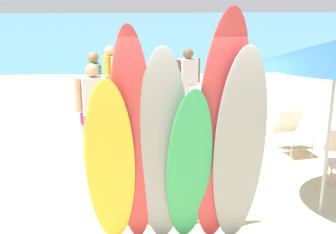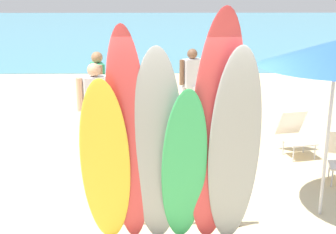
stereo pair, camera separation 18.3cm
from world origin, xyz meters
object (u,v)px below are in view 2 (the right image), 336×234
(surfboard_red_1, at_px, (128,144))
(beachgoer_by_water, at_px, (115,75))
(surfboard_red_4, at_px, (215,137))
(beach_chair_red, at_px, (295,132))
(surfboard_green_3, at_px, (184,170))
(beachgoer_photographing, at_px, (215,108))
(surfboard_yellow_0, at_px, (106,166))
(surfboard_grey_2, at_px, (157,153))
(beachgoer_near_rack, at_px, (98,86))
(beachgoer_strolling, at_px, (192,80))
(beachgoer_midbeach, at_px, (95,104))
(surfboard_rack, at_px, (170,194))
(surfboard_grey_5, at_px, (234,154))

(surfboard_red_1, xyz_separation_m, beachgoer_by_water, (-0.73, 5.82, -0.36))
(surfboard_red_4, relative_size, beach_chair_red, 3.55)
(surfboard_green_3, bearing_deg, beachgoer_photographing, 73.06)
(beachgoer_photographing, bearing_deg, surfboard_green_3, -32.21)
(surfboard_yellow_0, distance_m, surfboard_green_3, 0.87)
(surfboard_red_4, bearing_deg, surfboard_green_3, 169.62)
(surfboard_grey_2, height_order, surfboard_red_4, surfboard_red_4)
(surfboard_red_4, relative_size, beachgoer_near_rack, 1.68)
(surfboard_yellow_0, distance_m, beachgoer_by_water, 5.85)
(surfboard_red_1, relative_size, surfboard_grey_2, 1.09)
(surfboard_yellow_0, height_order, beachgoer_near_rack, surfboard_yellow_0)
(beachgoer_photographing, bearing_deg, surfboard_red_1, -42.60)
(beachgoer_strolling, distance_m, beachgoer_photographing, 2.18)
(surfboard_grey_2, relative_size, surfboard_green_3, 1.19)
(beachgoer_midbeach, bearing_deg, beachgoer_by_water, -117.97)
(surfboard_rack, relative_size, beachgoer_photographing, 1.20)
(surfboard_green_3, bearing_deg, surfboard_red_4, -8.77)
(surfboard_rack, xyz_separation_m, surfboard_grey_5, (0.68, -0.60, 0.77))
(surfboard_yellow_0, height_order, beachgoer_photographing, surfboard_yellow_0)
(surfboard_red_1, bearing_deg, beachgoer_near_rack, 106.76)
(surfboard_red_1, distance_m, beachgoer_strolling, 5.33)
(surfboard_yellow_0, xyz_separation_m, beachgoer_by_water, (-0.47, 5.83, -0.09))
(surfboard_yellow_0, xyz_separation_m, beachgoer_midbeach, (-0.54, 2.99, -0.07))
(surfboard_green_3, bearing_deg, surfboard_grey_5, -12.07)
(surfboard_grey_2, relative_size, beachgoer_midbeach, 1.44)
(surfboard_rack, relative_size, surfboard_grey_5, 0.73)
(surfboard_rack, relative_size, surfboard_yellow_0, 0.85)
(beachgoer_by_water, height_order, beachgoer_strolling, beachgoer_by_water)
(surfboard_rack, distance_m, beach_chair_red, 3.48)
(beachgoer_strolling, xyz_separation_m, beachgoer_photographing, (0.26, -2.16, -0.07))
(beachgoer_midbeach, height_order, beachgoer_photographing, beachgoer_midbeach)
(surfboard_green_3, xyz_separation_m, beachgoer_strolling, (0.45, 5.23, -0.05))
(surfboard_grey_5, bearing_deg, surfboard_red_1, 177.65)
(beachgoer_midbeach, distance_m, beach_chair_red, 3.64)
(surfboard_grey_2, distance_m, surfboard_red_4, 0.66)
(surfboard_green_3, height_order, beachgoer_near_rack, surfboard_green_3)
(surfboard_red_4, bearing_deg, beachgoer_photographing, 77.54)
(surfboard_green_3, relative_size, beachgoer_photographing, 1.36)
(surfboard_yellow_0, bearing_deg, surfboard_rack, 33.95)
(surfboard_grey_2, bearing_deg, surfboard_red_4, -3.70)
(surfboard_yellow_0, bearing_deg, surfboard_grey_2, -0.77)
(beachgoer_strolling, bearing_deg, beachgoer_midbeach, -156.49)
(surfboard_rack, distance_m, surfboard_red_4, 1.19)
(beachgoer_midbeach, xyz_separation_m, beachgoer_photographing, (2.11, 0.06, -0.10))
(surfboard_grey_2, bearing_deg, surfboard_yellow_0, -178.91)
(surfboard_red_4, bearing_deg, surfboard_yellow_0, 172.35)
(surfboard_green_3, xyz_separation_m, beachgoer_photographing, (0.70, 3.07, -0.12))
(surfboard_green_3, bearing_deg, surfboard_yellow_0, 175.02)
(surfboard_grey_5, height_order, beachgoer_strolling, surfboard_grey_5)
(surfboard_grey_2, relative_size, beach_chair_red, 3.07)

